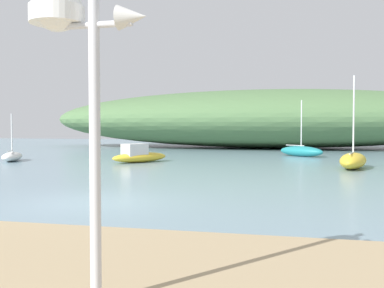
{
  "coord_description": "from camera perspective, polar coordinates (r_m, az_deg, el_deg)",
  "views": [
    {
      "loc": [
        5.47,
        -11.34,
        2.09
      ],
      "look_at": [
        2.36,
        2.13,
        1.56
      ],
      "focal_mm": 41.96,
      "sensor_mm": 36.0,
      "label": 1
    }
  ],
  "objects": [
    {
      "name": "ground_plane",
      "position": [
        12.77,
        -12.68,
        -7.28
      ],
      "size": [
        120.0,
        120.0,
        0.0
      ],
      "primitive_type": "plane",
      "color": "#7A99A8"
    },
    {
      "name": "motorboat_mid_channel",
      "position": [
        26.47,
        -6.8,
        -1.45
      ],
      "size": [
        3.14,
        3.73,
        1.1
      ],
      "color": "gold",
      "rests_on": "ground"
    },
    {
      "name": "mast_structure",
      "position": [
        5.08,
        -15.39,
        13.47
      ],
      "size": [
        1.3,
        0.58,
        3.45
      ],
      "color": "silver",
      "rests_on": "beach_sand"
    },
    {
      "name": "sailboat_far_left",
      "position": [
        23.78,
        19.79,
        -1.97
      ],
      "size": [
        2.04,
        4.0,
        4.64
      ],
      "color": "gold",
      "rests_on": "ground"
    },
    {
      "name": "distant_hill",
      "position": [
        45.26,
        9.54,
        3.17
      ],
      "size": [
        44.78,
        15.65,
        5.75
      ],
      "primitive_type": "ellipsoid",
      "color": "#517547",
      "rests_on": "ground"
    },
    {
      "name": "sailboat_west_reach",
      "position": [
        29.41,
        -21.9,
        -1.46
      ],
      "size": [
        2.14,
        3.18,
        2.88
      ],
      "color": "white",
      "rests_on": "ground"
    },
    {
      "name": "sailboat_by_sandbar",
      "position": [
        32.46,
        13.7,
        -0.87
      ],
      "size": [
        3.44,
        3.03,
        3.96
      ],
      "color": "teal",
      "rests_on": "ground"
    }
  ]
}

